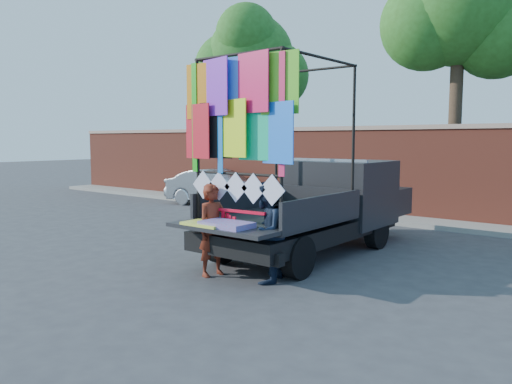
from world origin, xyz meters
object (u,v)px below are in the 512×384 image
Objects in this scene: sedan at (219,187)px; pickup_truck at (326,205)px; man at (266,232)px; woman at (213,230)px.

pickup_truck is at bearing -131.21° from sedan.
pickup_truck reaches higher than man.
woman is (-0.37, -2.92, -0.15)m from pickup_truck.
man is at bearing -78.72° from pickup_truck.
man reaches higher than sedan.
woman is 0.95× the size of man.
pickup_truck is 1.53× the size of sedan.
woman is (5.91, -6.51, 0.14)m from sedan.
sedan is 8.79m from woman.
sedan is (-6.28, 3.58, -0.29)m from pickup_truck.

